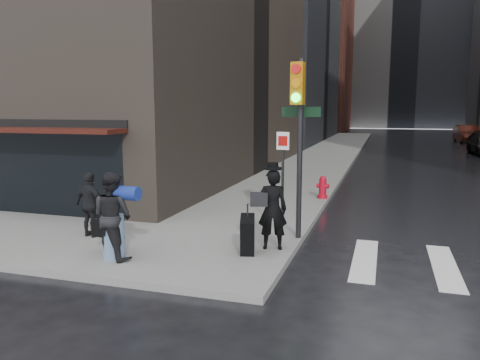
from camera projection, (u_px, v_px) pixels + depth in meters
The scene contains 11 objects.
ground at pixel (198, 258), 10.23m from camera, with size 140.00×140.00×0.00m, color black.
sidewalk_left at pixel (333, 150), 35.69m from camera, with size 4.00×50.00×0.15m, color slate.
bldg_left_far at pixel (274, 43), 70.59m from camera, with size 22.00×20.00×26.00m, color brown.
bldg_distant at pixel (404, 33), 79.63m from camera, with size 40.00×12.00×32.00m, color slate.
storefront at pixel (2, 157), 13.81m from camera, with size 8.40×1.11×2.83m.
man_overcoat at pixel (267, 213), 10.20m from camera, with size 1.01×1.20×1.97m.
man_jeans at pixel (113, 216), 9.60m from camera, with size 1.27×0.92×1.81m.
man_greycoat at pixel (90, 205), 11.27m from camera, with size 1.00×0.61×1.59m.
traffic_light at pixel (297, 124), 10.82m from camera, with size 1.05×0.55×4.23m.
fire_hydrant at pixel (323, 188), 16.21m from camera, with size 0.44×0.34×0.78m.
parked_car_5 at pixel (467, 134), 45.19m from camera, with size 1.76×5.06×1.67m, color #43150D.
Camera 1 is at (3.82, -9.13, 3.23)m, focal length 35.00 mm.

